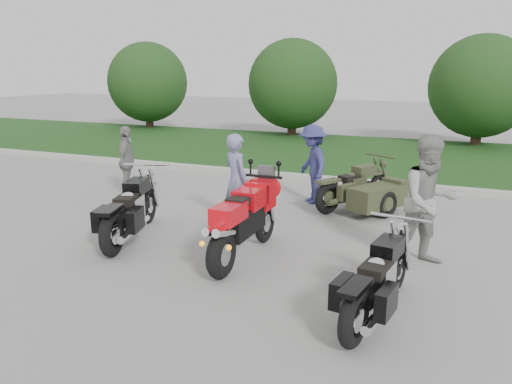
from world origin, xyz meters
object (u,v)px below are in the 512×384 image
at_px(sportbike_red, 244,219).
at_px(cruiser_sidecar, 367,193).
at_px(cruiser_left, 130,212).
at_px(person_stripe, 236,180).
at_px(person_back, 127,161).
at_px(person_denim, 312,164).
at_px(person_grey, 429,201).
at_px(cruiser_right, 377,284).

xyz_separation_m(sportbike_red, cruiser_sidecar, (1.20, 3.27, -0.24)).
bearing_deg(cruiser_left, person_stripe, 30.89).
bearing_deg(sportbike_red, cruiser_left, 177.84).
bearing_deg(person_back, cruiser_sidecar, -106.45).
bearing_deg(person_denim, cruiser_left, -67.28).
height_order(person_stripe, person_back, person_stripe).
relative_size(cruiser_sidecar, person_stripe, 1.22).
bearing_deg(person_stripe, person_grey, -155.95).
xyz_separation_m(cruiser_right, person_stripe, (-2.97, 2.59, 0.42)).
distance_m(cruiser_sidecar, person_back, 5.31).
bearing_deg(cruiser_sidecar, person_stripe, -110.11).
bearing_deg(sportbike_red, cruiser_right, -27.18).
height_order(person_denim, person_back, person_denim).
bearing_deg(person_denim, person_stripe, -57.33).
xyz_separation_m(person_stripe, person_denim, (0.80, 2.09, -0.01)).
xyz_separation_m(cruiser_sidecar, person_back, (-5.24, -0.72, 0.39)).
bearing_deg(cruiser_right, cruiser_sidecar, 110.55).
bearing_deg(person_grey, cruiser_right, -136.36).
height_order(cruiser_left, person_stripe, person_stripe).
xyz_separation_m(cruiser_right, cruiser_sidecar, (-0.95, 4.37, -0.03)).
xyz_separation_m(sportbike_red, person_grey, (2.53, 0.87, 0.32)).
distance_m(person_grey, person_denim, 3.72).
height_order(cruiser_left, cruiser_sidecar, cruiser_left).
bearing_deg(sportbike_red, cruiser_sidecar, 69.57).
distance_m(cruiser_left, cruiser_right, 4.43).
height_order(cruiser_right, person_stripe, person_stripe).
bearing_deg(person_denim, sportbike_red, -36.05).
distance_m(sportbike_red, cruiser_left, 2.13).
xyz_separation_m(person_stripe, person_back, (-3.22, 1.06, -0.06)).
relative_size(cruiser_right, cruiser_sidecar, 1.06).
xyz_separation_m(sportbike_red, person_stripe, (-0.82, 1.50, 0.21)).
bearing_deg(person_back, cruiser_right, -144.79).
distance_m(person_grey, person_back, 6.78).
xyz_separation_m(cruiser_sidecar, person_denim, (-1.23, 0.31, 0.44)).
bearing_deg(cruiser_left, person_denim, 42.44).
bearing_deg(cruiser_right, person_stripe, 147.24).
bearing_deg(cruiser_sidecar, sportbike_red, -81.61).
height_order(person_stripe, person_grey, person_grey).
distance_m(cruiser_left, person_denim, 4.11).
bearing_deg(person_denim, person_grey, 6.89).
bearing_deg(sportbike_red, person_denim, 90.10).
relative_size(person_stripe, person_grey, 0.89).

